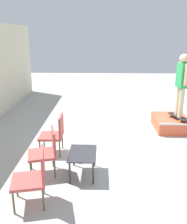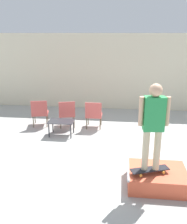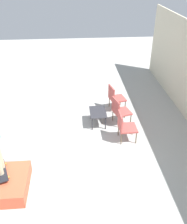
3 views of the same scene
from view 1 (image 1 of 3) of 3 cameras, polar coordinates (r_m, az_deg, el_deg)
The scene contains 8 objects.
ground_plane at distance 6.37m, azimuth 9.29°, elevation -7.24°, with size 24.00×24.00×0.00m, color #A8A8A3.
skate_ramp_box at distance 7.56m, azimuth 17.29°, elevation -2.43°, with size 1.21×0.94×0.37m.
skateboard_on_ramp at distance 7.37m, azimuth 18.76°, elevation -1.00°, with size 0.80×0.45×0.07m.
person_skater at distance 7.13m, azimuth 19.54°, elevation 6.79°, with size 0.57×0.24×1.71m.
coffee_table at distance 4.86m, azimuth -2.49°, elevation -9.98°, with size 0.76×0.52×0.46m.
patio_chair_left at distance 4.15m, azimuth -13.43°, elevation -13.90°, with size 0.62×0.62×0.91m.
patio_chair_center at distance 4.93m, azimuth -10.70°, elevation -8.46°, with size 0.64×0.64×0.91m.
patio_chair_right at distance 5.73m, azimuth -8.79°, elevation -4.63°, with size 0.53×0.53×0.91m.
Camera 1 is at (-5.75, 0.82, 2.62)m, focal length 40.00 mm.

